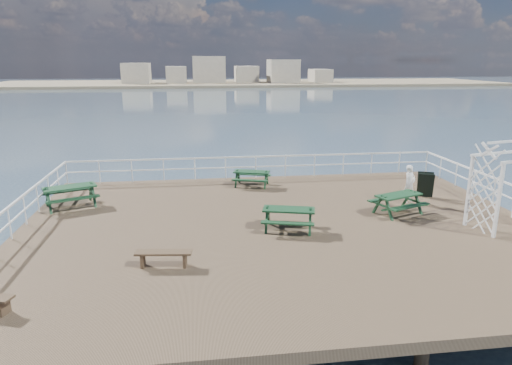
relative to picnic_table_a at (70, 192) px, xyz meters
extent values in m
cube|color=brown|center=(7.80, -3.27, -0.75)|extent=(18.00, 14.00, 0.30)
plane|color=#394D60|center=(7.80, 36.73, -2.60)|extent=(300.00, 300.00, 0.00)
cube|color=tan|center=(22.80, 131.73, -2.20)|extent=(160.00, 40.00, 0.80)
cube|color=beige|center=(-12.20, 128.73, 1.20)|extent=(8.00, 8.00, 6.00)
cube|color=beige|center=(-0.20, 128.73, 0.70)|extent=(6.00, 8.00, 5.00)
cube|color=beige|center=(9.80, 128.73, 2.20)|extent=(10.00, 8.00, 8.00)
cube|color=beige|center=(21.80, 128.73, 0.70)|extent=(7.00, 8.00, 5.00)
cube|color=beige|center=(32.80, 128.73, 1.70)|extent=(9.00, 8.00, 7.00)
cube|color=beige|center=(45.80, 128.73, 0.20)|extent=(6.00, 8.00, 4.00)
cylinder|color=#503A29|center=(0.30, 2.23, -1.95)|extent=(0.36, 0.36, 2.10)
cylinder|color=#503A29|center=(15.30, 2.23, -1.95)|extent=(0.36, 0.36, 2.10)
cube|color=white|center=(7.80, 3.58, 0.45)|extent=(17.70, 0.07, 0.07)
cube|color=white|center=(7.80, 3.58, -0.05)|extent=(17.70, 0.05, 0.05)
cylinder|color=white|center=(-1.05, 3.58, -0.05)|extent=(0.05, 0.05, 1.10)
cube|color=white|center=(-1.05, -3.27, 0.45)|extent=(0.07, 13.70, 0.07)
cube|color=white|center=(-1.05, -3.27, -0.05)|extent=(0.05, 13.70, 0.05)
cube|color=#143721|center=(0.00, 0.00, 0.19)|extent=(2.08, 1.44, 0.06)
cube|color=#143721|center=(-0.25, 0.60, -0.12)|extent=(1.90, 0.99, 0.05)
cube|color=#143721|center=(0.25, -0.60, -0.12)|extent=(1.90, 0.99, 0.05)
cube|color=#143721|center=(-0.75, -0.31, -0.14)|extent=(0.68, 1.48, 0.06)
cube|color=#143721|center=(0.75, 0.31, -0.14)|extent=(0.68, 1.48, 0.06)
cube|color=#143721|center=(-0.87, -0.01, -0.19)|extent=(0.29, 0.55, 0.95)
cube|color=#143721|center=(-0.62, -0.61, -0.19)|extent=(0.29, 0.55, 0.95)
cube|color=#143721|center=(0.62, 0.61, -0.19)|extent=(0.29, 0.55, 0.95)
cube|color=#143721|center=(0.87, 0.01, -0.19)|extent=(0.29, 0.55, 0.95)
cube|color=#143721|center=(0.00, 0.00, -0.34)|extent=(1.63, 0.74, 0.06)
cube|color=#143721|center=(7.42, 2.11, 0.06)|extent=(1.72, 1.08, 0.05)
cube|color=#143721|center=(7.58, 2.62, -0.20)|extent=(1.60, 0.70, 0.04)
cube|color=#143721|center=(7.26, 1.60, -0.20)|extent=(1.60, 0.70, 0.04)
cube|color=#143721|center=(6.78, 2.31, -0.22)|extent=(0.46, 1.26, 0.05)
cube|color=#143721|center=(8.06, 1.91, -0.22)|extent=(0.46, 1.26, 0.05)
cube|color=#143721|center=(6.86, 2.57, -0.27)|extent=(0.21, 0.46, 0.78)
cube|color=#143721|center=(6.70, 2.06, -0.27)|extent=(0.21, 0.46, 0.78)
cube|color=#143721|center=(8.14, 2.16, -0.27)|extent=(0.21, 0.46, 0.78)
cube|color=#143721|center=(7.98, 1.65, -0.27)|extent=(0.21, 0.46, 0.78)
cube|color=#143721|center=(7.42, 2.11, -0.38)|extent=(1.39, 0.50, 0.05)
cube|color=#143721|center=(12.36, -2.50, 0.12)|extent=(1.90, 1.27, 0.06)
cube|color=#143721|center=(12.15, -1.95, -0.16)|extent=(1.74, 0.85, 0.05)
cube|color=#143721|center=(12.57, -3.05, -0.16)|extent=(1.74, 0.85, 0.05)
cube|color=#143721|center=(11.67, -2.76, -0.18)|extent=(0.58, 1.36, 0.06)
cube|color=#143721|center=(13.05, -2.24, -0.18)|extent=(0.58, 1.36, 0.06)
cube|color=#143721|center=(11.57, -2.48, -0.23)|extent=(0.25, 0.50, 0.86)
cube|color=#143721|center=(11.78, -3.04, -0.23)|extent=(0.25, 0.50, 0.86)
cube|color=#143721|center=(12.95, -1.97, -0.23)|extent=(0.25, 0.50, 0.86)
cube|color=#143721|center=(13.16, -2.52, -0.23)|extent=(0.25, 0.50, 0.86)
cube|color=#143721|center=(12.36, -2.50, -0.36)|extent=(1.50, 0.63, 0.06)
cube|color=#143721|center=(7.97, -3.59, 0.11)|extent=(1.86, 1.11, 0.06)
cube|color=#143721|center=(8.12, -3.03, -0.17)|extent=(1.74, 0.69, 0.05)
cube|color=#143721|center=(7.82, -4.15, -0.17)|extent=(1.74, 0.69, 0.05)
cube|color=#143721|center=(7.27, -3.40, -0.19)|extent=(0.44, 1.37, 0.06)
cube|color=#143721|center=(8.67, -3.78, -0.19)|extent=(0.44, 1.37, 0.06)
cube|color=#143721|center=(7.35, -3.12, -0.24)|extent=(0.21, 0.50, 0.85)
cube|color=#143721|center=(7.19, -3.68, -0.24)|extent=(0.21, 0.50, 0.85)
cube|color=#143721|center=(8.75, -3.50, -0.24)|extent=(0.21, 0.50, 0.85)
cube|color=#143721|center=(8.59, -4.06, -0.24)|extent=(0.21, 0.50, 0.85)
cube|color=#143721|center=(7.97, -3.59, -0.36)|extent=(1.51, 0.48, 0.06)
cube|color=#503A29|center=(3.94, -5.96, -0.19)|extent=(1.59, 0.55, 0.06)
cube|color=#503A29|center=(3.36, -5.89, -0.41)|extent=(0.12, 0.34, 0.39)
cube|color=#503A29|center=(4.52, -6.03, -0.41)|extent=(0.12, 0.34, 0.39)
cube|color=#503A29|center=(0.52, -8.00, -0.42)|extent=(0.17, 0.32, 0.37)
cube|color=white|center=(14.44, -5.19, 0.62)|extent=(0.11, 0.11, 2.45)
cube|color=white|center=(14.17, -4.00, 0.62)|extent=(0.11, 0.11, 2.45)
cube|color=white|center=(15.27, -3.75, 1.89)|extent=(2.41, 0.61, 0.08)
cube|color=black|center=(14.40, -0.65, -0.09)|extent=(0.69, 0.49, 1.05)
cube|color=black|center=(14.49, -0.46, -0.09)|extent=(0.69, 0.49, 1.05)
imported|color=white|center=(13.43, -1.14, 0.15)|extent=(0.66, 0.57, 1.52)
camera|label=1|loc=(4.94, -17.90, 4.97)|focal=32.00mm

